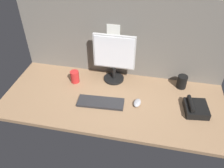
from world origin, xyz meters
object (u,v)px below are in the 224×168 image
at_px(monitor, 114,57).
at_px(desk_phone, 196,108).
at_px(keyboard, 101,102).
at_px(mug_black_travel, 182,82).
at_px(mug_red_plastic, 75,77).
at_px(mouse, 137,103).

height_order(monitor, desk_phone, monitor).
height_order(keyboard, mug_black_travel, mug_black_travel).
relative_size(mug_black_travel, mug_red_plastic, 1.08).
distance_m(monitor, mouse, 0.44).
relative_size(mouse, desk_phone, 0.46).
bearing_deg(keyboard, monitor, 79.53).
relative_size(mug_red_plastic, desk_phone, 0.51).
bearing_deg(mug_black_travel, mouse, -139.50).
bearing_deg(keyboard, mouse, 5.71).
relative_size(mug_black_travel, desk_phone, 0.55).
bearing_deg(mug_black_travel, mug_red_plastic, -173.08).
bearing_deg(mug_red_plastic, mouse, -17.57).
relative_size(keyboard, desk_phone, 1.76).
height_order(mug_red_plastic, desk_phone, mug_red_plastic).
relative_size(keyboard, mug_black_travel, 3.20).
xyz_separation_m(mug_black_travel, mug_red_plastic, (-0.92, -0.11, -0.00)).
distance_m(keyboard, desk_phone, 0.74).
height_order(mug_black_travel, mug_red_plastic, mug_black_travel).
bearing_deg(mug_red_plastic, desk_phone, -9.33).
xyz_separation_m(monitor, keyboard, (-0.04, -0.34, -0.23)).
bearing_deg(mug_black_travel, desk_phone, -70.48).
height_order(monitor, mug_red_plastic, monitor).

